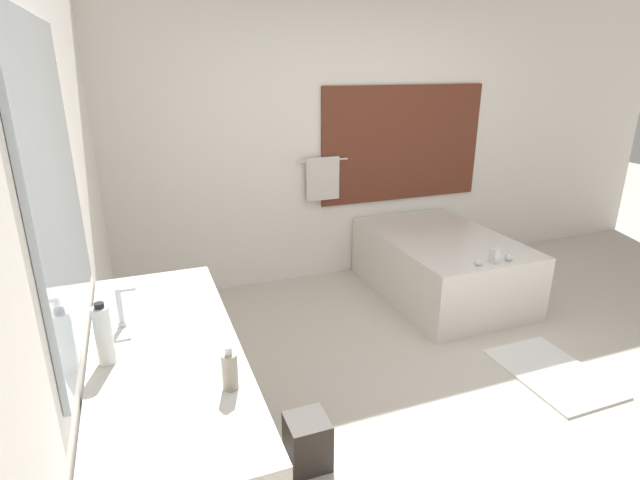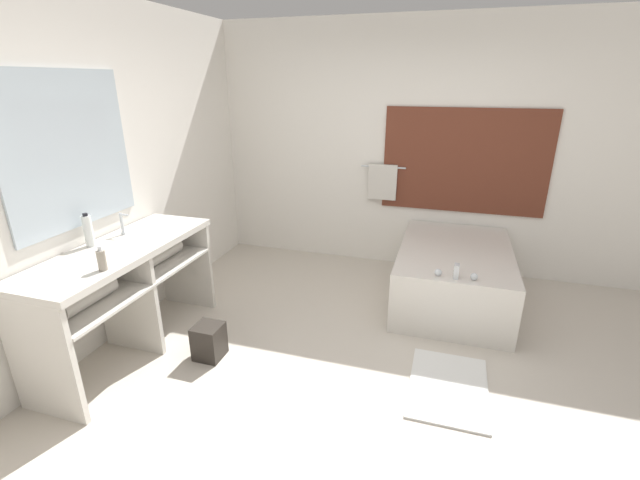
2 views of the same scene
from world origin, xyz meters
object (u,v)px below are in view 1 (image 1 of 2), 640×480
(bathtub, at_px, (440,262))
(water_bottle_1, at_px, (104,335))
(soap_dispenser, at_px, (230,370))
(waste_bin, at_px, (307,442))

(bathtub, bearing_deg, water_bottle_1, -148.17)
(bathtub, xyz_separation_m, water_bottle_1, (-2.66, -1.65, 0.71))
(water_bottle_1, relative_size, soap_dispenser, 1.53)
(bathtub, relative_size, soap_dispenser, 9.30)
(soap_dispenser, height_order, waste_bin, soap_dispenser)
(bathtub, bearing_deg, soap_dispenser, -138.60)
(water_bottle_1, xyz_separation_m, waste_bin, (0.86, 0.12, -0.87))
(waste_bin, bearing_deg, bathtub, 40.33)
(waste_bin, bearing_deg, water_bottle_1, -172.06)
(soap_dispenser, xyz_separation_m, waste_bin, (0.44, 0.45, -0.82))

